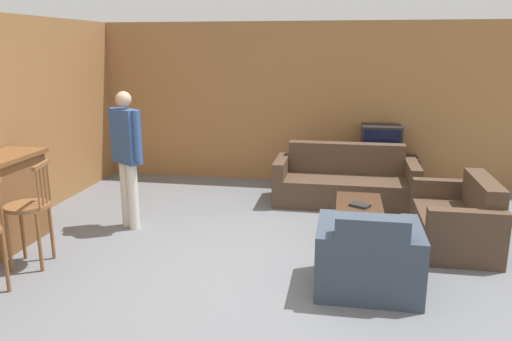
% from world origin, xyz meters
% --- Properties ---
extents(ground_plane, '(24.00, 24.00, 0.00)m').
position_xyz_m(ground_plane, '(0.00, 0.00, 0.00)').
color(ground_plane, slate).
extents(wall_back, '(9.40, 0.08, 2.60)m').
position_xyz_m(wall_back, '(0.00, 3.71, 1.30)').
color(wall_back, '#9E6B3D').
rests_on(wall_back, ground_plane).
extents(wall_left, '(0.08, 8.71, 2.60)m').
position_xyz_m(wall_left, '(-3.26, 1.35, 1.30)').
color(wall_left, '#9E6B3D').
rests_on(wall_left, ground_plane).
extents(bar_chair_mid, '(0.51, 0.51, 1.09)m').
position_xyz_m(bar_chair_mid, '(-2.32, -0.13, 0.58)').
color(bar_chair_mid, brown).
rests_on(bar_chair_mid, ground_plane).
extents(couch_far, '(2.01, 0.86, 0.83)m').
position_xyz_m(couch_far, '(0.85, 2.60, 0.29)').
color(couch_far, '#4C3828').
rests_on(couch_far, ground_plane).
extents(armchair_near, '(0.95, 0.82, 0.81)m').
position_xyz_m(armchair_near, '(1.07, -0.09, 0.29)').
color(armchair_near, '#384251').
rests_on(armchair_near, ground_plane).
extents(loveseat_right, '(0.79, 1.36, 0.79)m').
position_xyz_m(loveseat_right, '(2.12, 1.20, 0.29)').
color(loveseat_right, '#4C3828').
rests_on(loveseat_right, ground_plane).
extents(coffee_table, '(0.53, 1.04, 0.42)m').
position_xyz_m(coffee_table, '(1.01, 1.18, 0.36)').
color(coffee_table, '#472D1E').
rests_on(coffee_table, ground_plane).
extents(tv_unit, '(1.16, 0.46, 0.55)m').
position_xyz_m(tv_unit, '(1.37, 3.37, 0.27)').
color(tv_unit, '#2D2319').
rests_on(tv_unit, ground_plane).
extents(tv, '(0.60, 0.50, 0.48)m').
position_xyz_m(tv, '(1.37, 3.36, 0.79)').
color(tv, black).
rests_on(tv, tv_unit).
extents(book_on_table, '(0.26, 0.23, 0.03)m').
position_xyz_m(book_on_table, '(1.02, 1.12, 0.44)').
color(book_on_table, black).
rests_on(book_on_table, coffee_table).
extents(person_by_window, '(0.48, 0.37, 1.70)m').
position_xyz_m(person_by_window, '(-1.79, 1.10, 0.96)').
color(person_by_window, silver).
rests_on(person_by_window, ground_plane).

